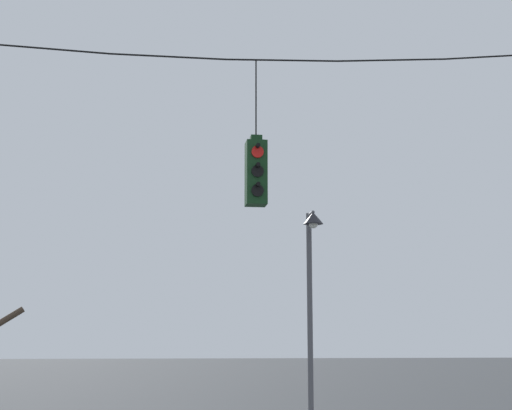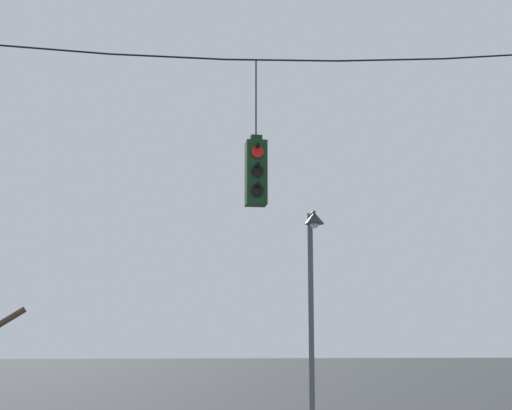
% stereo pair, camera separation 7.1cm
% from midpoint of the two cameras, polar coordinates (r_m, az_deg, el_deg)
% --- Properties ---
extents(span_wire, '(13.47, 0.03, 0.43)m').
position_cam_midpoint_polar(span_wire, '(13.43, -6.20, 11.20)').
color(span_wire, black).
extents(traffic_light_near_left_pole, '(0.34, 0.46, 2.50)m').
position_cam_midpoint_polar(traffic_light_near_left_pole, '(12.93, 0.16, 2.42)').
color(traffic_light_near_left_pole, '#143819').
extents(street_lamp, '(0.44, 0.76, 5.01)m').
position_cam_midpoint_polar(street_lamp, '(17.28, 4.26, -5.26)').
color(street_lamp, '#515156').
rests_on(street_lamp, ground_plane).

